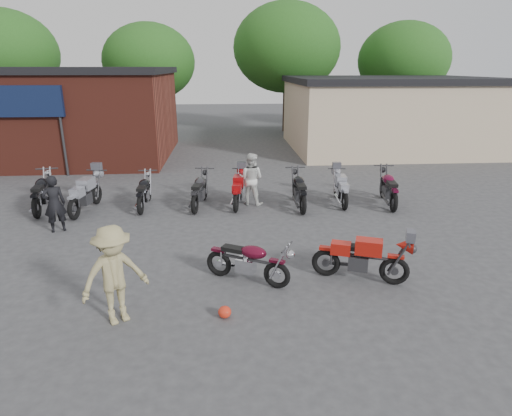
{
  "coord_description": "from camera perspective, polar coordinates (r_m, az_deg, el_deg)",
  "views": [
    {
      "loc": [
        -0.18,
        -7.82,
        4.29
      ],
      "look_at": [
        0.56,
        2.37,
        0.9
      ],
      "focal_mm": 30.0,
      "sensor_mm": 36.0,
      "label": 1
    }
  ],
  "objects": [
    {
      "name": "tree_3",
      "position": [
        32.22,
        18.89,
        16.55
      ],
      "size": [
        6.08,
        6.08,
        7.6
      ],
      "primitive_type": null,
      "color": "#184311",
      "rests_on": "ground"
    },
    {
      "name": "brick_building",
      "position": [
        23.65,
        -26.53,
        10.92
      ],
      "size": [
        12.0,
        8.0,
        4.0
      ],
      "primitive_type": "cube",
      "color": "maroon",
      "rests_on": "ground"
    },
    {
      "name": "row_bike_4",
      "position": [
        13.78,
        -2.32,
        2.67
      ],
      "size": [
        0.93,
        2.03,
        1.14
      ],
      "primitive_type": null,
      "rotation": [
        0.0,
        0.0,
        1.42
      ],
      "color": "#A10D10",
      "rests_on": "ground"
    },
    {
      "name": "row_bike_2",
      "position": [
        14.01,
        -14.7,
        2.31
      ],
      "size": [
        0.65,
        1.95,
        1.13
      ],
      "primitive_type": null,
      "rotation": [
        0.0,
        0.0,
        1.57
      ],
      "color": "black",
      "rests_on": "ground"
    },
    {
      "name": "row_bike_1",
      "position": [
        14.19,
        -21.81,
        1.98
      ],
      "size": [
        0.99,
        2.18,
        1.22
      ],
      "primitive_type": null,
      "rotation": [
        0.0,
        0.0,
        1.43
      ],
      "color": "#8F909C",
      "rests_on": "ground"
    },
    {
      "name": "row_bike_0",
      "position": [
        14.85,
        -26.66,
        2.07
      ],
      "size": [
        1.02,
        2.23,
        1.25
      ],
      "primitive_type": null,
      "rotation": [
        0.0,
        0.0,
        1.72
      ],
      "color": "black",
      "rests_on": "ground"
    },
    {
      "name": "row_bike_5",
      "position": [
        13.67,
        5.77,
        2.63
      ],
      "size": [
        0.71,
        2.1,
        1.21
      ],
      "primitive_type": null,
      "rotation": [
        0.0,
        0.0,
        1.56
      ],
      "color": "black",
      "rests_on": "ground"
    },
    {
      "name": "person_light",
      "position": [
        13.8,
        -0.68,
        3.89
      ],
      "size": [
        1.0,
        0.9,
        1.69
      ],
      "primitive_type": "imported",
      "rotation": [
        0.0,
        0.0,
        2.75
      ],
      "color": "silver",
      "rests_on": "ground"
    },
    {
      "name": "ground",
      "position": [
        8.92,
        -2.5,
        -10.41
      ],
      "size": [
        90.0,
        90.0,
        0.0
      ],
      "primitive_type": "plane",
      "color": "#3A3A3D"
    },
    {
      "name": "helmet",
      "position": [
        7.9,
        -4.2,
        -13.66
      ],
      "size": [
        0.26,
        0.26,
        0.22
      ],
      "primitive_type": "ellipsoid",
      "rotation": [
        0.0,
        0.0,
        0.09
      ],
      "color": "red",
      "rests_on": "ground"
    },
    {
      "name": "tree_2",
      "position": [
        30.11,
        4.06,
        18.52
      ],
      "size": [
        7.04,
        7.04,
        8.8
      ],
      "primitive_type": null,
      "color": "#184311",
      "rests_on": "ground"
    },
    {
      "name": "person_tan",
      "position": [
        7.79,
        -18.36,
        -8.5
      ],
      "size": [
        1.34,
        1.18,
        1.79
      ],
      "primitive_type": "imported",
      "rotation": [
        0.0,
        0.0,
        0.56
      ],
      "color": "tan",
      "rests_on": "ground"
    },
    {
      "name": "row_bike_3",
      "position": [
        13.76,
        -7.53,
        2.58
      ],
      "size": [
        0.97,
        2.1,
        1.17
      ],
      "primitive_type": null,
      "rotation": [
        0.0,
        0.0,
        1.42
      ],
      "color": "#27272A",
      "rests_on": "ground"
    },
    {
      "name": "row_bike_7",
      "position": [
        14.48,
        17.28,
        2.8
      ],
      "size": [
        0.99,
        2.19,
        1.22
      ],
      "primitive_type": null,
      "rotation": [
        0.0,
        0.0,
        1.43
      ],
      "color": "#560A28",
      "rests_on": "ground"
    },
    {
      "name": "tree_0",
      "position": [
        32.87,
        -30.23,
        15.66
      ],
      "size": [
        6.56,
        6.56,
        8.2
      ],
      "primitive_type": null,
      "color": "#184311",
      "rests_on": "ground"
    },
    {
      "name": "vintage_motorcycle",
      "position": [
        8.85,
        -0.98,
        -6.8
      ],
      "size": [
        1.9,
        1.39,
        1.06
      ],
      "primitive_type": null,
      "rotation": [
        0.0,
        0.0,
        -0.49
      ],
      "color": "#500A1D",
      "rests_on": "ground"
    },
    {
      "name": "sportbike",
      "position": [
        9.18,
        13.98,
        -6.21
      ],
      "size": [
        2.03,
        1.27,
        1.12
      ],
      "primitive_type": null,
      "rotation": [
        0.0,
        0.0,
        -0.36
      ],
      "color": "red",
      "rests_on": "ground"
    },
    {
      "name": "tree_1",
      "position": [
        30.21,
        -13.91,
        16.73
      ],
      "size": [
        5.92,
        5.92,
        7.4
      ],
      "primitive_type": null,
      "color": "#184311",
      "rests_on": "ground"
    },
    {
      "name": "stucco_building",
      "position": [
        24.55,
        16.96,
        11.64
      ],
      "size": [
        10.0,
        8.0,
        3.5
      ],
      "primitive_type": "cube",
      "color": "tan",
      "rests_on": "ground"
    },
    {
      "name": "person_dark",
      "position": [
        12.69,
        -25.3,
        0.51
      ],
      "size": [
        0.68,
        0.58,
        1.57
      ],
      "primitive_type": "imported",
      "rotation": [
        0.0,
        0.0,
        3.57
      ],
      "color": "black",
      "rests_on": "ground"
    },
    {
      "name": "row_bike_6",
      "position": [
        14.23,
        11.24,
        2.75
      ],
      "size": [
        0.74,
        1.92,
        1.09
      ],
      "primitive_type": null,
      "rotation": [
        0.0,
        0.0,
        1.51
      ],
      "color": "#9496A2",
      "rests_on": "ground"
    }
  ]
}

